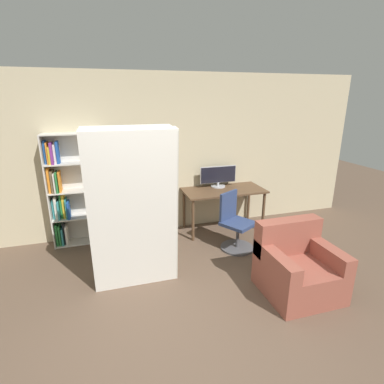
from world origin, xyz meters
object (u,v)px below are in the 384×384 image
at_px(mattress_far, 132,206).
at_px(armchair, 297,267).
at_px(office_chair, 235,227).
at_px(mattress_near, 134,213).
at_px(monitor, 218,176).
at_px(bookshelf, 70,192).

height_order(mattress_far, armchair, mattress_far).
relative_size(office_chair, mattress_far, 0.45).
height_order(mattress_near, armchair, mattress_near).
bearing_deg(monitor, mattress_far, -143.50).
distance_m(office_chair, armchair, 1.26).
height_order(monitor, mattress_far, mattress_far).
height_order(bookshelf, armchair, bookshelf).
xyz_separation_m(monitor, mattress_far, (-1.65, -1.22, 0.04)).
bearing_deg(mattress_far, monitor, 36.50).
relative_size(office_chair, bookshelf, 0.50).
relative_size(monitor, mattress_far, 0.34).
height_order(office_chair, mattress_near, mattress_near).
bearing_deg(mattress_near, armchair, -19.40).
distance_m(monitor, bookshelf, 2.49).
height_order(bookshelf, mattress_far, mattress_far).
xyz_separation_m(mattress_near, armchair, (1.85, -0.65, -0.68)).
distance_m(office_chair, mattress_far, 1.75).
bearing_deg(mattress_far, mattress_near, -90.00).
bearing_deg(monitor, armchair, -84.51).
bearing_deg(bookshelf, mattress_far, -56.26).
bearing_deg(mattress_far, bookshelf, 123.74).
height_order(monitor, bookshelf, bookshelf).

